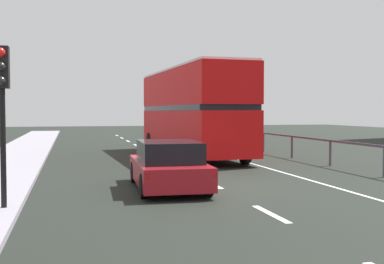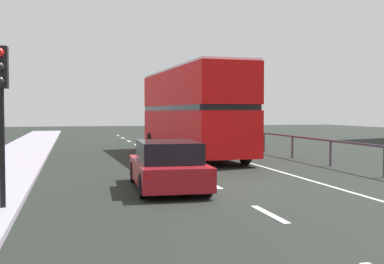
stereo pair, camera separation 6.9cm
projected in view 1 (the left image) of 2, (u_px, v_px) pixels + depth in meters
ground_plane at (214, 187)px, 14.61m from camera, size 75.79×120.00×0.10m
lane_paint_markings at (202, 156)px, 23.83m from camera, size 3.43×46.00×0.01m
bridge_side_railing at (277, 138)px, 24.77m from camera, size 0.10×42.00×1.07m
double_decker_bus_red at (191, 110)px, 24.02m from camera, size 3.05×11.45×4.30m
hatchback_car_near at (168, 166)px, 13.84m from camera, size 2.02×4.34×1.38m
traffic_signal_pole at (2, 87)px, 10.36m from camera, size 0.30×0.42×3.47m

